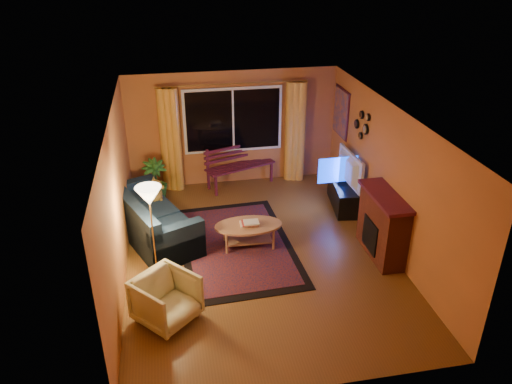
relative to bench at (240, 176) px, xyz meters
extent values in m
cube|color=brown|center=(-0.11, -2.75, -0.24)|extent=(4.50, 6.00, 0.02)
cube|color=white|center=(-0.11, -2.75, 2.28)|extent=(4.50, 6.00, 0.02)
cube|color=#C67239|center=(-0.11, 0.26, 1.02)|extent=(4.50, 0.02, 2.50)
cube|color=#C67239|center=(-2.37, -2.75, 1.02)|extent=(0.02, 6.00, 2.50)
cube|color=#C67239|center=(2.15, -2.75, 1.02)|extent=(0.02, 6.00, 2.50)
cube|color=black|center=(-0.11, 0.19, 1.22)|extent=(2.00, 0.02, 1.30)
cylinder|color=#BF8C3F|center=(-0.11, 0.15, 2.02)|extent=(3.20, 0.03, 0.03)
cylinder|color=gold|center=(-1.46, 0.13, 0.89)|extent=(0.36, 0.36, 2.24)
cylinder|color=gold|center=(1.24, 0.13, 0.89)|extent=(0.36, 0.36, 2.24)
cube|color=#4C1323|center=(0.00, 0.00, 0.00)|extent=(1.61, 0.95, 0.46)
imported|color=#235B1E|center=(-1.85, -0.45, 0.23)|extent=(0.67, 0.67, 0.92)
cube|color=black|center=(-1.90, -1.85, 0.22)|extent=(1.76, 2.43, 0.91)
imported|color=beige|center=(-1.72, -4.17, 0.16)|extent=(1.05, 1.04, 0.79)
cylinder|color=#BF8C3F|center=(-1.86, -3.06, 0.57)|extent=(0.35, 0.35, 1.61)
cube|color=maroon|center=(-0.47, -2.43, -0.22)|extent=(2.08, 3.15, 0.02)
cylinder|color=#AF7856|center=(-0.25, -2.47, -0.02)|extent=(1.23, 1.23, 0.43)
cube|color=black|center=(1.89, -1.36, 0.02)|extent=(0.56, 1.25, 0.50)
imported|color=black|center=(1.89, -1.36, 0.60)|extent=(0.19, 1.15, 0.66)
cube|color=maroon|center=(1.94, -3.15, 0.32)|extent=(0.40, 1.20, 1.10)
cube|color=orange|center=(2.11, -0.30, 1.42)|extent=(0.04, 0.76, 0.96)
camera|label=1|loc=(-1.51, -9.89, 4.64)|focal=35.00mm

